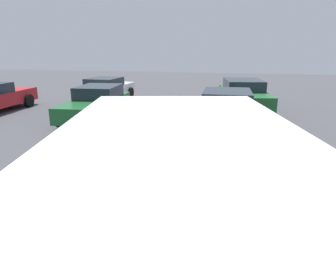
# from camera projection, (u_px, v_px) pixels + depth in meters

# --- Properties ---
(ground_plane) EXTENTS (60.00, 60.00, 0.00)m
(ground_plane) POSITION_uv_depth(u_px,v_px,m) (180.00, 170.00, 7.29)
(ground_plane) COLOR #47474C
(art_car_decorated) EXTENTS (4.68, 2.53, 1.73)m
(art_car_decorated) POSITION_uv_depth(u_px,v_px,m) (181.00, 140.00, 7.14)
(art_car_decorated) COLOR beige
(art_car_decorated) RESTS_ON ground
(parked_sedan_near_right) EXTENTS (4.28, 2.14, 1.42)m
(parked_sedan_near_right) POSITION_uv_depth(u_px,v_px,m) (226.00, 109.00, 10.94)
(parked_sedan_near_right) COLOR #5B1419
(parked_sedan_near_right) RESTS_ON ground
(parked_sedan_behind_right) EXTENTS (4.55, 2.26, 1.36)m
(parked_sedan_behind_right) POSITION_uv_depth(u_px,v_px,m) (97.00, 103.00, 12.33)
(parked_sedan_behind_right) COLOR #1E602D
(parked_sedan_behind_right) RESTS_ON ground
(parked_sedan_near_left) EXTENTS (4.79, 2.59, 1.44)m
(parked_sedan_near_left) POSITION_uv_depth(u_px,v_px,m) (243.00, 95.00, 14.11)
(parked_sedan_near_left) COLOR #1E602D
(parked_sedan_near_left) RESTS_ON ground
(parked_sedan_far_left) EXTENTS (4.46, 2.13, 1.30)m
(parked_sedan_far_left) POSITION_uv_depth(u_px,v_px,m) (106.00, 89.00, 16.61)
(parked_sedan_far_left) COLOR white
(parked_sedan_far_left) RESTS_ON ground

